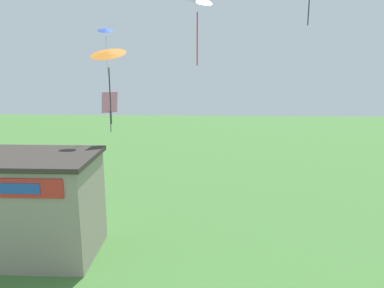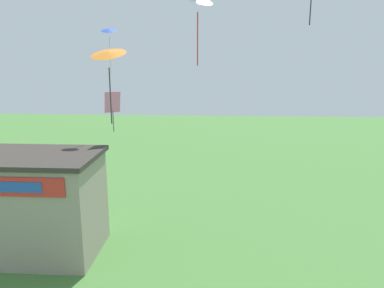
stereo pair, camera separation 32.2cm
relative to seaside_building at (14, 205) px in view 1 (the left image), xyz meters
name	(u,v)px [view 1 (the left image)]	position (x,y,z in m)	size (l,w,h in m)	color
seaside_building	(14,205)	(0.00, 0.00, 0.00)	(8.51, 4.51, 5.30)	gray
kite_pink_diamond	(110,105)	(4.31, 3.24, 4.75)	(0.92, 0.71, 2.29)	pink
kite_blue_delta	(106,32)	(3.78, 5.14, 8.79)	(1.04, 1.02, 2.74)	blue
kite_orange_delta	(108,54)	(6.03, -3.12, 7.45)	(1.59, 1.55, 2.99)	orange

